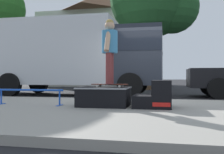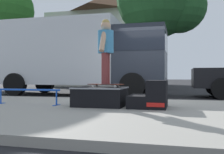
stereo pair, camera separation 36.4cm
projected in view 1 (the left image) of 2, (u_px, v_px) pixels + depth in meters
ground_plane at (150, 101)px, 7.96m from camera, size 140.00×140.00×0.00m
sidewalk_slab at (140, 113)px, 5.03m from camera, size 50.00×5.00×0.12m
skate_box at (104, 96)px, 5.63m from camera, size 1.08×0.87×0.41m
kicker_ramp at (156, 96)px, 5.41m from camera, size 0.77×0.86×0.56m
grind_rail at (30, 93)px, 5.87m from camera, size 1.60×0.28×0.36m
skateboard at (110, 85)px, 5.64m from camera, size 0.80×0.28×0.07m
skater_kid at (110, 46)px, 5.64m from camera, size 0.34×0.72×1.41m
box_truck at (78, 54)px, 10.74m from camera, size 6.91×2.63×3.05m
street_tree_main at (154, 1)px, 15.19m from camera, size 5.16×4.69×7.71m
house_behind at (100, 38)px, 23.59m from camera, size 9.54×8.22×8.40m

